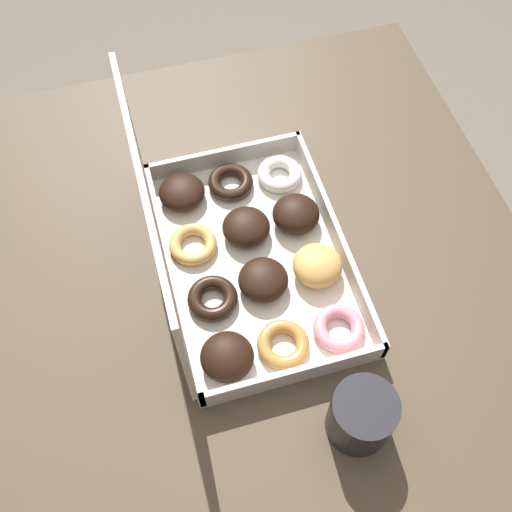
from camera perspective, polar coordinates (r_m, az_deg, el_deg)
name	(u,v)px	position (r m, az deg, el deg)	size (l,w,h in m)	color
ground_plane	(259,414)	(1.57, 0.33, -14.80)	(8.00, 8.00, 0.00)	#6B6054
dining_table	(261,313)	(1.00, 0.50, -5.43)	(1.00, 0.85, 0.71)	#4C3D2D
donut_box	(240,251)	(0.88, -1.58, 0.44)	(0.40, 0.27, 0.27)	silver
coffee_mug	(362,415)	(0.80, 10.02, -14.73)	(0.08, 0.08, 0.09)	#232328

